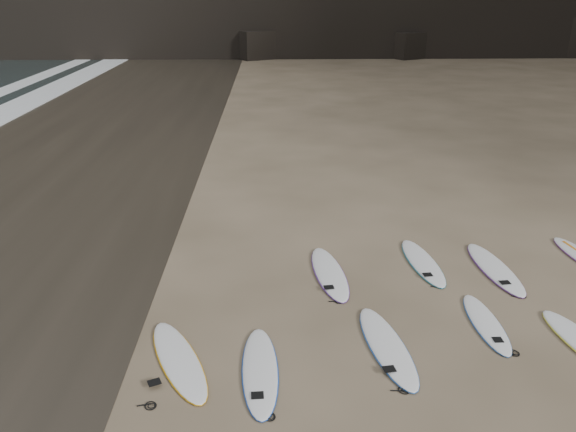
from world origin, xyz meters
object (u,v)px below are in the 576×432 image
at_px(surfboard_1, 387,346).
at_px(surfboard_2, 486,323).
at_px(surfboard_6, 423,262).
at_px(surfboard_11, 179,359).
at_px(surfboard_0, 260,370).
at_px(surfboard_7, 495,268).
at_px(surfboard_5, 329,273).

relative_size(surfboard_1, surfboard_2, 1.21).
xyz_separation_m(surfboard_6, surfboard_11, (-5.32, -3.67, 0.00)).
relative_size(surfboard_0, surfboard_11, 0.96).
bearing_deg(surfboard_7, surfboard_1, -140.83).
xyz_separation_m(surfboard_5, surfboard_11, (-3.01, -3.18, -0.00)).
bearing_deg(surfboard_2, surfboard_5, 142.66).
relative_size(surfboard_2, surfboard_11, 0.84).
bearing_deg(surfboard_6, surfboard_11, -150.80).
height_order(surfboard_0, surfboard_6, same).
distance_m(surfboard_5, surfboard_6, 2.36).
bearing_deg(surfboard_2, surfboard_1, -162.00).
height_order(surfboard_1, surfboard_2, surfboard_1).
relative_size(surfboard_0, surfboard_5, 0.94).
bearing_deg(surfboard_1, surfboard_11, 176.05).
bearing_deg(surfboard_1, surfboard_7, 35.16).
relative_size(surfboard_0, surfboard_1, 0.95).
bearing_deg(surfboard_5, surfboard_0, -120.60).
relative_size(surfboard_2, surfboard_7, 0.81).
xyz_separation_m(surfboard_0, surfboard_1, (2.35, 0.63, 0.00)).
bearing_deg(surfboard_1, surfboard_2, 9.98).
xyz_separation_m(surfboard_2, surfboard_6, (-0.59, 2.66, 0.01)).
distance_m(surfboard_0, surfboard_2, 4.65).
xyz_separation_m(surfboard_0, surfboard_11, (-1.46, 0.33, 0.00)).
bearing_deg(surfboard_5, surfboard_2, -43.61).
bearing_deg(surfboard_5, surfboard_11, -140.15).
height_order(surfboard_6, surfboard_7, surfboard_7).
height_order(surfboard_1, surfboard_11, surfboard_1).
relative_size(surfboard_2, surfboard_6, 0.86).
bearing_deg(surfboard_5, surfboard_7, -5.09).
xyz_separation_m(surfboard_0, surfboard_2, (4.46, 1.33, -0.01)).
bearing_deg(surfboard_0, surfboard_6, 43.56).
distance_m(surfboard_6, surfboard_11, 6.46).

